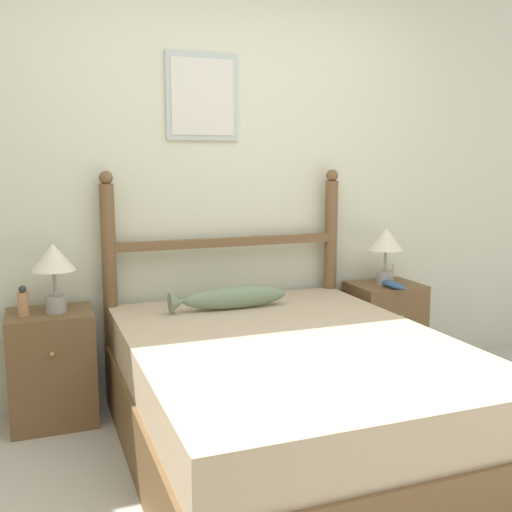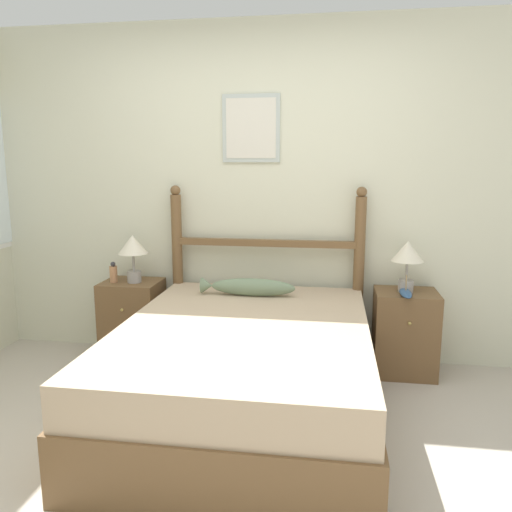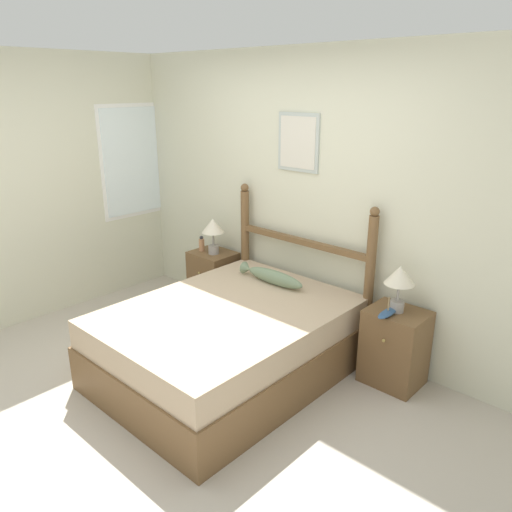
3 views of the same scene
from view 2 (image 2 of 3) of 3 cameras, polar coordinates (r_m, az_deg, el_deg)
name	(u,v)px [view 2 (image 2 of 3)]	position (r m, az deg, el deg)	size (l,w,h in m)	color
ground_plane	(205,485)	(2.63, -5.88, -24.61)	(16.00, 16.00, 0.00)	#B7AD9E
wall_back	(258,194)	(3.86, 0.24, 7.08)	(6.40, 0.08, 2.55)	beige
bed	(245,371)	(3.06, -1.28, -13.00)	(1.48, 1.94, 0.58)	brown
headboard	(266,269)	(3.81, 1.11, -1.47)	(1.48, 0.08, 1.35)	brown
nightstand_left	(133,319)	(4.06, -13.89, -7.04)	(0.44, 0.39, 0.61)	brown
nightstand_right	(405,333)	(3.80, 16.62, -8.39)	(0.44, 0.39, 0.61)	brown
table_lamp_left	(133,248)	(3.90, -13.89, 0.85)	(0.23, 0.23, 0.37)	gray
table_lamp_right	(407,256)	(3.65, 16.93, 0.05)	(0.23, 0.23, 0.37)	gray
bottle	(113,273)	(3.98, -15.98, -1.88)	(0.06, 0.06, 0.16)	tan
model_boat	(406,293)	(3.60, 16.72, -4.06)	(0.08, 0.26, 0.15)	#335684
fish_pillow	(248,287)	(3.55, -0.93, -3.56)	(0.68, 0.11, 0.13)	gray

